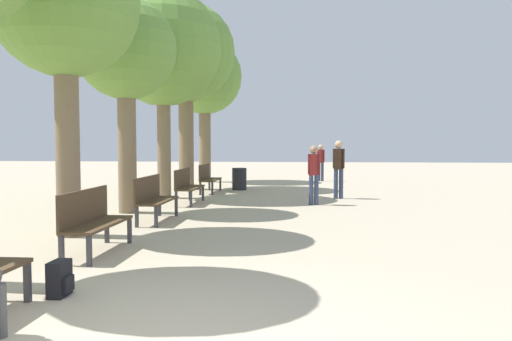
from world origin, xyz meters
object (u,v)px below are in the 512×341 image
(tree_row_3, at_px, (163,49))
(trash_bin, at_px, (239,179))
(pedestrian_near, at_px, (314,171))
(pedestrian_far, at_px, (339,165))
(tree_row_5, at_px, (204,78))
(tree_row_1, at_px, (65,7))
(backpack, at_px, (60,279))
(tree_row_4, at_px, (186,54))
(bench_row_2, at_px, (153,196))
(tree_row_2, at_px, (126,53))
(pedestrian_mid, at_px, (321,160))
(bench_row_4, at_px, (208,176))
(bench_row_3, at_px, (187,184))
(bench_row_1, at_px, (92,217))

(tree_row_3, bearing_deg, trash_bin, 55.84)
(pedestrian_near, xyz_separation_m, pedestrian_far, (0.76, 1.60, 0.08))
(tree_row_3, distance_m, pedestrian_far, 6.21)
(tree_row_5, bearing_deg, trash_bin, -61.35)
(pedestrian_far, bearing_deg, tree_row_1, -128.69)
(tree_row_5, bearing_deg, backpack, -84.51)
(tree_row_4, bearing_deg, bench_row_2, -82.25)
(tree_row_2, distance_m, backpack, 7.41)
(bench_row_2, distance_m, tree_row_2, 3.56)
(tree_row_1, bearing_deg, backpack, -65.68)
(tree_row_2, xyz_separation_m, backpack, (1.52, -6.33, -3.54))
(tree_row_2, height_order, trash_bin, tree_row_2)
(pedestrian_mid, xyz_separation_m, trash_bin, (-3.00, -4.36, -0.52))
(trash_bin, bearing_deg, tree_row_3, -124.16)
(bench_row_4, height_order, tree_row_5, tree_row_5)
(pedestrian_near, xyz_separation_m, trash_bin, (-2.49, 4.09, -0.51))
(bench_row_3, relative_size, pedestrian_mid, 1.04)
(bench_row_2, xyz_separation_m, bench_row_4, (0.00, 6.09, 0.00))
(bench_row_4, xyz_separation_m, tree_row_2, (-0.99, -4.86, 3.19))
(bench_row_3, distance_m, tree_row_3, 4.22)
(pedestrian_near, bearing_deg, bench_row_3, -179.17)
(bench_row_2, height_order, tree_row_4, tree_row_4)
(bench_row_3, distance_m, tree_row_2, 3.80)
(bench_row_4, distance_m, pedestrian_far, 4.43)
(tree_row_3, distance_m, tree_row_5, 6.29)
(pedestrian_mid, relative_size, pedestrian_far, 0.93)
(bench_row_4, distance_m, tree_row_4, 4.48)
(bench_row_1, height_order, pedestrian_near, pedestrian_near)
(tree_row_1, relative_size, tree_row_3, 0.86)
(tree_row_4, height_order, tree_row_5, tree_row_4)
(bench_row_3, relative_size, tree_row_4, 0.25)
(tree_row_1, distance_m, tree_row_4, 9.03)
(tree_row_2, xyz_separation_m, tree_row_4, (0.00, 6.01, 1.03))
(pedestrian_near, distance_m, pedestrian_mid, 8.47)
(bench_row_1, distance_m, bench_row_3, 6.09)
(tree_row_3, bearing_deg, pedestrian_far, 3.54)
(tree_row_1, xyz_separation_m, tree_row_4, (-0.00, 8.99, 0.78))
(pedestrian_far, bearing_deg, pedestrian_near, -115.52)
(pedestrian_mid, bearing_deg, tree_row_4, -138.73)
(tree_row_5, relative_size, pedestrian_far, 3.50)
(bench_row_4, distance_m, pedestrian_near, 4.56)
(pedestrian_mid, bearing_deg, trash_bin, -124.51)
(bench_row_1, height_order, tree_row_2, tree_row_2)
(tree_row_3, relative_size, tree_row_5, 1.03)
(bench_row_1, relative_size, pedestrian_near, 1.05)
(bench_row_4, bearing_deg, tree_row_4, 130.61)
(pedestrian_mid, height_order, pedestrian_far, pedestrian_far)
(tree_row_4, bearing_deg, tree_row_3, -90.00)
(backpack, height_order, pedestrian_near, pedestrian_near)
(tree_row_2, height_order, tree_row_5, tree_row_5)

